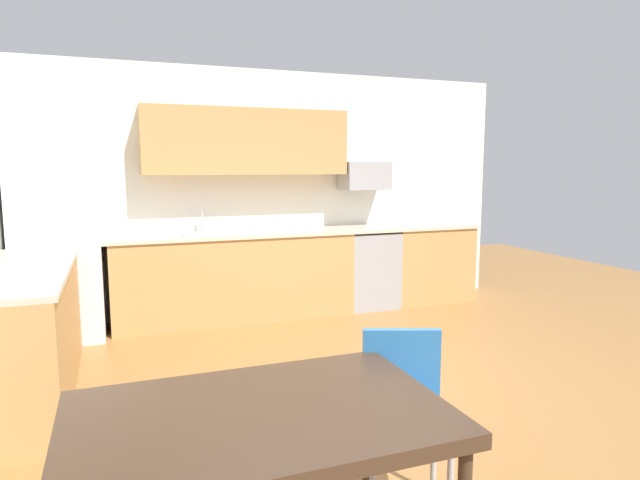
% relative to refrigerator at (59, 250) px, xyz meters
% --- Properties ---
extents(ground_plane, '(12.00, 12.00, 0.00)m').
position_rel_refrigerator_xyz_m(ground_plane, '(2.18, -2.22, -0.85)').
color(ground_plane, '#9E6B38').
extents(wall_back, '(5.80, 0.10, 2.70)m').
position_rel_refrigerator_xyz_m(wall_back, '(2.18, 0.43, 0.50)').
color(wall_back, white).
rests_on(wall_back, ground).
extents(cabinet_run_back, '(2.54, 0.60, 0.90)m').
position_rel_refrigerator_xyz_m(cabinet_run_back, '(1.70, 0.08, -0.40)').
color(cabinet_run_back, tan).
rests_on(cabinet_run_back, ground).
extents(cabinet_run_back_right, '(1.01, 0.60, 0.90)m').
position_rel_refrigerator_xyz_m(cabinet_run_back_right, '(4.07, 0.08, -0.40)').
color(cabinet_run_back_right, tan).
rests_on(cabinet_run_back_right, ground).
extents(cabinet_run_left, '(0.60, 2.00, 0.90)m').
position_rel_refrigerator_xyz_m(cabinet_run_left, '(-0.12, -1.42, -0.40)').
color(cabinet_run_left, tan).
rests_on(cabinet_run_left, ground).
extents(countertop_back, '(4.80, 0.64, 0.04)m').
position_rel_refrigerator_xyz_m(countertop_back, '(2.18, 0.08, 0.07)').
color(countertop_back, beige).
rests_on(countertop_back, cabinet_run_back).
extents(countertop_left, '(0.64, 2.00, 0.04)m').
position_rel_refrigerator_xyz_m(countertop_left, '(-0.12, -1.42, 0.07)').
color(countertop_left, beige).
rests_on(countertop_left, cabinet_run_left).
extents(upper_cabinets_back, '(2.20, 0.34, 0.70)m').
position_rel_refrigerator_xyz_m(upper_cabinets_back, '(1.88, 0.21, 1.05)').
color(upper_cabinets_back, tan).
extents(refrigerator, '(0.76, 0.70, 1.71)m').
position_rel_refrigerator_xyz_m(refrigerator, '(0.00, 0.00, 0.00)').
color(refrigerator, white).
rests_on(refrigerator, ground).
extents(oven_range, '(0.60, 0.60, 0.91)m').
position_rel_refrigerator_xyz_m(oven_range, '(3.27, 0.08, -0.40)').
color(oven_range, '#999BA0').
rests_on(oven_range, ground).
extents(microwave, '(0.54, 0.36, 0.32)m').
position_rel_refrigerator_xyz_m(microwave, '(3.27, 0.18, 0.67)').
color(microwave, '#9EA0A5').
extents(sink_basin, '(0.48, 0.40, 0.14)m').
position_rel_refrigerator_xyz_m(sink_basin, '(1.38, 0.08, 0.03)').
color(sink_basin, '#A5A8AD').
rests_on(sink_basin, countertop_back).
extents(sink_faucet, '(0.02, 0.02, 0.24)m').
position_rel_refrigerator_xyz_m(sink_faucet, '(1.38, 0.26, 0.19)').
color(sink_faucet, '#B2B5BA').
rests_on(sink_faucet, countertop_back).
extents(dining_table, '(1.40, 0.90, 0.74)m').
position_rel_refrigerator_xyz_m(dining_table, '(0.98, -3.76, -0.18)').
color(dining_table, '#422D1E').
rests_on(dining_table, ground).
extents(chair_near_table, '(0.51, 0.51, 0.85)m').
position_rel_refrigerator_xyz_m(chair_near_table, '(1.76, -3.47, -0.35)').
color(chair_near_table, '#2D72B7').
rests_on(chair_near_table, ground).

